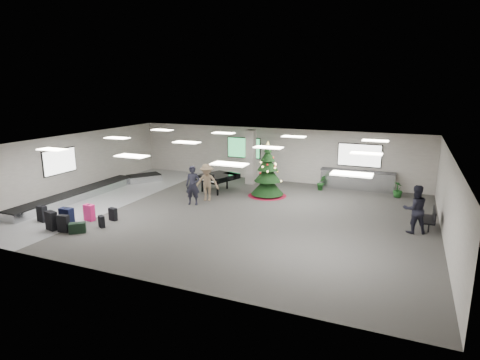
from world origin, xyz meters
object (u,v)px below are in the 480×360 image
at_px(traveler_a, 193,185).
at_px(potted_plant_right, 398,189).
at_px(grand_piano, 218,177).
at_px(traveler_b, 207,182).
at_px(christmas_tree, 267,177).
at_px(pink_suitcase, 89,213).
at_px(bench, 431,217).
at_px(service_counter, 357,180).
at_px(baggage_carousel, 92,191).
at_px(traveler_bench, 415,209).
at_px(potted_plant_left, 321,183).

relative_size(traveler_a, potted_plant_right, 2.30).
relative_size(grand_piano, traveler_b, 1.22).
distance_m(christmas_tree, traveler_a, 4.07).
distance_m(pink_suitcase, bench, 14.34).
height_order(service_counter, traveler_b, traveler_b).
height_order(service_counter, grand_piano, grand_piano).
xyz_separation_m(baggage_carousel, traveler_bench, (15.78, 0.62, 0.76)).
xyz_separation_m(baggage_carousel, potted_plant_right, (15.01, 5.89, 0.21)).
xyz_separation_m(traveler_b, potted_plant_right, (8.90, 4.40, -0.52)).
relative_size(service_counter, grand_piano, 1.76).
relative_size(baggage_carousel, potted_plant_right, 11.58).
xyz_separation_m(baggage_carousel, service_counter, (12.84, 6.73, 0.33)).
xyz_separation_m(service_counter, traveler_b, (-6.72, -5.24, 0.40)).
relative_size(traveler_b, potted_plant_right, 2.25).
xyz_separation_m(pink_suitcase, potted_plant_left, (8.16, 9.06, 0.07)).
xyz_separation_m(traveler_a, traveler_bench, (9.96, 0.03, 0.01)).
relative_size(grand_piano, bench, 1.75).
distance_m(baggage_carousel, traveler_a, 5.90).
relative_size(baggage_carousel, traveler_bench, 4.99).
bearing_deg(traveler_b, traveler_bench, -19.54).
bearing_deg(traveler_b, pink_suitcase, -138.64).
xyz_separation_m(service_counter, grand_piano, (-7.01, -3.41, 0.24)).
xyz_separation_m(pink_suitcase, potted_plant_right, (12.14, 9.16, 0.06)).
xyz_separation_m(pink_suitcase, christmas_tree, (5.77, 6.78, 0.64)).
bearing_deg(baggage_carousel, traveler_a, 5.77).
relative_size(grand_piano, traveler_a, 1.19).
bearing_deg(potted_plant_right, pink_suitcase, -142.97).
relative_size(bench, traveler_b, 0.70).
xyz_separation_m(baggage_carousel, traveler_b, (6.12, 1.50, 0.73)).
bearing_deg(potted_plant_right, traveler_b, -153.69).
height_order(service_counter, potted_plant_right, service_counter).
distance_m(service_counter, grand_piano, 7.80).
distance_m(christmas_tree, traveler_b, 3.24).
relative_size(traveler_bench, potted_plant_left, 2.28).
distance_m(christmas_tree, traveler_bench, 7.70).
distance_m(potted_plant_left, potted_plant_right, 3.99).
bearing_deg(grand_piano, potted_plant_right, 33.68).
bearing_deg(potted_plant_right, traveler_a, -150.01).
bearing_deg(traveler_b, baggage_carousel, 179.39).
distance_m(service_counter, potted_plant_right, 2.33).
distance_m(baggage_carousel, bench, 16.49).
bearing_deg(bench, traveler_b, 178.62).
bearing_deg(christmas_tree, service_counter, 37.46).
bearing_deg(bench, traveler_a, -176.47).
bearing_deg(christmas_tree, bench, -15.11).
distance_m(service_counter, christmas_tree, 5.31).
bearing_deg(pink_suitcase, potted_plant_right, 40.68).
bearing_deg(grand_piano, potted_plant_left, 43.46).
bearing_deg(bench, traveler_bench, -130.16).
height_order(bench, potted_plant_left, potted_plant_left).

